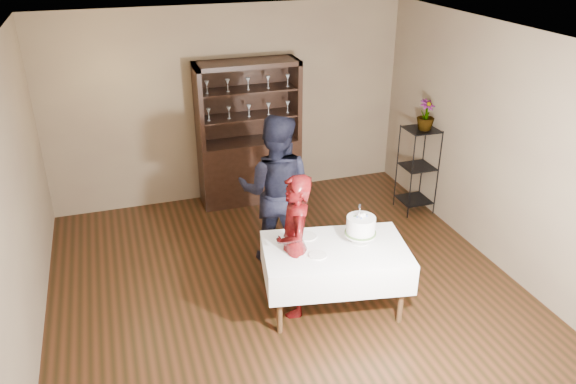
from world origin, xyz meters
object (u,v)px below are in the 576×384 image
Objects in this scene: cake at (361,227)px; potted_plant at (426,115)px; man at (276,191)px; china_hutch at (249,156)px; woman at (294,246)px; cake_table at (335,262)px; plant_etagere at (417,166)px.

cake is 2.38m from potted_plant.
man reaches higher than cake.
woman is (-0.23, -2.66, 0.09)m from china_hutch.
man is 2.35m from potted_plant.
potted_plant is (1.65, 1.64, 0.49)m from cake.
cake_table is 3.51× the size of cake.
cake is at bearing 5.57° from cake_table.
cake_table is 3.91× the size of potted_plant.
china_hutch reaches higher than woman.
china_hutch is 4.98× the size of potted_plant.
plant_etagere is 2.81m from woman.
man is at bearing -176.02° from woman.
plant_etagere is 2.30m from man.
china_hutch reaches higher than cake_table.
plant_etagere is 2.56m from cake_table.
woman is at bearing -145.21° from plant_etagere.
man reaches higher than cake_table.
cake is (0.57, -1.05, -0.00)m from man.
plant_etagere is 2.68× the size of cake.
potted_plant is at bearing 134.23° from woman.
cake is (0.28, 0.03, 0.35)m from cake_table.
china_hutch is 1.67× the size of plant_etagere.
cake_table is at bearing -174.43° from cake.
cake_table is 0.87× the size of man.
woman reaches higher than cake.
plant_etagere reaches higher than cake.
woman is at bearing 166.78° from cake_table.
china_hutch reaches higher than man.
potted_plant is (0.02, -0.03, 0.74)m from plant_etagere.
man is at bearing 105.19° from cake_table.
china_hutch reaches higher than cake.
cake is at bearing -80.63° from china_hutch.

